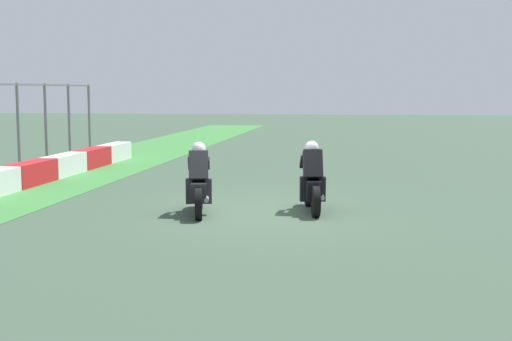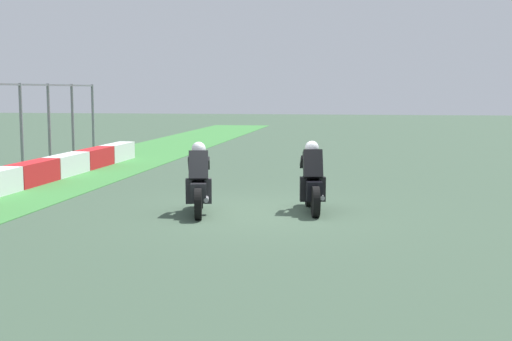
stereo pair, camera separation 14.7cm
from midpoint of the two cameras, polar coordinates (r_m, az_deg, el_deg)
The scene contains 3 objects.
ground_plane at distance 14.92m, azimuth -0.21°, elevation -3.43°, with size 120.00×120.00×0.00m, color #3A503D.
rider_lane_a at distance 14.99m, azimuth 4.32°, elevation -0.99°, with size 2.03×0.62×1.51m.
rider_lane_b at distance 14.70m, azimuth -4.96°, elevation -1.14°, with size 2.02×0.65×1.51m.
Camera 1 is at (-14.54, -2.13, 2.59)m, focal length 49.08 mm.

